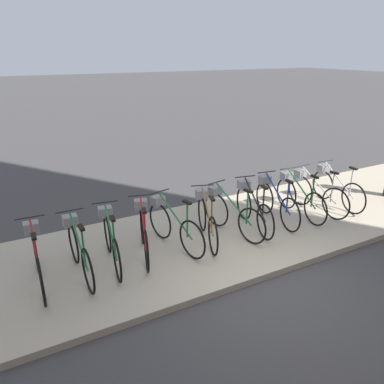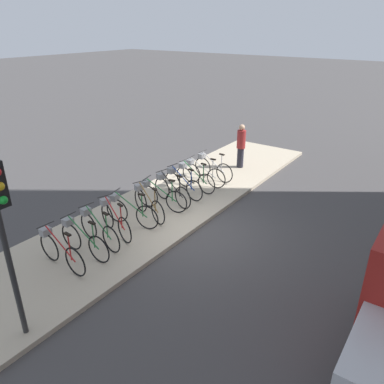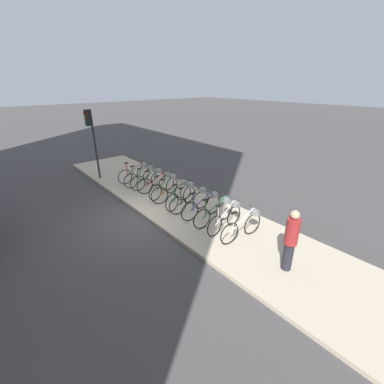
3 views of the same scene
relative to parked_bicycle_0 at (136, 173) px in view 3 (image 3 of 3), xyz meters
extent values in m
plane|color=#423F3F|center=(3.35, -1.55, -0.58)|extent=(120.00, 120.00, 0.00)
cube|color=#B7A88E|center=(3.35, 0.10, -0.52)|extent=(16.88, 3.31, 0.12)
torus|color=black|center=(-0.02, -0.59, -0.09)|extent=(0.06, 0.73, 0.73)
torus|color=black|center=(0.01, 0.41, -0.09)|extent=(0.06, 0.73, 0.73)
cylinder|color=red|center=(0.00, -0.09, 0.20)|extent=(0.07, 1.02, 0.62)
cylinder|color=red|center=(-0.02, -0.45, 0.24)|extent=(0.03, 0.03, 0.66)
cube|color=black|center=(-0.02, -0.45, 0.59)|extent=(0.08, 0.20, 0.04)
cylinder|color=#262626|center=(0.01, 0.41, 0.53)|extent=(0.46, 0.04, 0.02)
cube|color=gray|center=(0.02, 0.46, 0.32)|extent=(0.25, 0.21, 0.18)
torus|color=black|center=(0.65, -0.63, -0.09)|extent=(0.04, 0.73, 0.73)
torus|color=black|center=(0.64, 0.38, -0.09)|extent=(0.04, 0.73, 0.73)
cylinder|color=#267238|center=(0.64, -0.12, 0.20)|extent=(0.04, 1.02, 0.62)
cylinder|color=#267238|center=(0.65, -0.49, 0.24)|extent=(0.03, 0.03, 0.66)
cube|color=black|center=(0.65, -0.49, 0.59)|extent=(0.07, 0.20, 0.04)
cylinder|color=#262626|center=(0.64, 0.38, 0.53)|extent=(0.46, 0.03, 0.02)
cube|color=gray|center=(0.64, 0.43, 0.32)|extent=(0.24, 0.20, 0.18)
torus|color=black|center=(1.13, -0.53, -0.09)|extent=(0.13, 0.73, 0.73)
torus|color=black|center=(1.27, 0.47, -0.09)|extent=(0.13, 0.73, 0.73)
cylinder|color=#267238|center=(1.20, -0.03, 0.20)|extent=(0.17, 1.02, 0.62)
cylinder|color=#267238|center=(1.15, -0.40, 0.24)|extent=(0.04, 0.04, 0.66)
cube|color=black|center=(1.15, -0.40, 0.59)|extent=(0.10, 0.21, 0.04)
cylinder|color=#262626|center=(1.27, 0.47, 0.53)|extent=(0.46, 0.09, 0.02)
cube|color=gray|center=(1.28, 0.51, 0.32)|extent=(0.26, 0.23, 0.18)
torus|color=black|center=(1.66, -0.48, -0.09)|extent=(0.25, 0.71, 0.73)
torus|color=black|center=(1.96, 0.49, -0.09)|extent=(0.25, 0.71, 0.73)
cylinder|color=red|center=(1.81, 0.00, 0.20)|extent=(0.33, 0.99, 0.62)
cylinder|color=red|center=(1.70, -0.35, 0.24)|extent=(0.04, 0.04, 0.66)
cube|color=black|center=(1.70, -0.35, 0.59)|extent=(0.13, 0.21, 0.04)
cylinder|color=#262626|center=(1.96, 0.49, 0.53)|extent=(0.45, 0.16, 0.02)
cube|color=gray|center=(1.97, 0.53, 0.32)|extent=(0.29, 0.26, 0.18)
torus|color=black|center=(2.53, -0.49, -0.09)|extent=(0.17, 0.73, 0.73)
torus|color=black|center=(2.34, 0.50, -0.09)|extent=(0.17, 0.73, 0.73)
cylinder|color=#267238|center=(2.44, 0.00, 0.20)|extent=(0.22, 1.01, 0.62)
cylinder|color=#267238|center=(2.50, -0.35, 0.24)|extent=(0.04, 0.04, 0.66)
cube|color=black|center=(2.50, -0.35, 0.59)|extent=(0.11, 0.21, 0.04)
cylinder|color=#262626|center=(2.34, 0.50, 0.53)|extent=(0.46, 0.11, 0.02)
cube|color=gray|center=(2.33, 0.55, 0.32)|extent=(0.27, 0.24, 0.18)
torus|color=black|center=(2.93, -0.55, -0.09)|extent=(0.26, 0.71, 0.73)
torus|color=black|center=(3.25, 0.41, -0.09)|extent=(0.26, 0.71, 0.73)
cylinder|color=olive|center=(3.09, -0.07, 0.20)|extent=(0.35, 0.98, 0.62)
cylinder|color=olive|center=(2.97, -0.41, 0.24)|extent=(0.04, 0.04, 0.66)
cube|color=black|center=(2.97, -0.41, 0.59)|extent=(0.13, 0.21, 0.04)
cylinder|color=#262626|center=(3.25, 0.41, 0.53)|extent=(0.44, 0.17, 0.02)
cube|color=gray|center=(3.26, 0.46, 0.32)|extent=(0.29, 0.27, 0.18)
torus|color=black|center=(3.80, -0.55, -0.09)|extent=(0.17, 0.73, 0.73)
torus|color=black|center=(3.61, 0.44, -0.09)|extent=(0.17, 0.73, 0.73)
cylinder|color=#267238|center=(3.70, -0.05, 0.20)|extent=(0.22, 1.01, 0.62)
cylinder|color=#267238|center=(3.77, -0.41, 0.24)|extent=(0.04, 0.04, 0.66)
cube|color=black|center=(3.77, -0.41, 0.59)|extent=(0.11, 0.21, 0.04)
cylinder|color=#262626|center=(3.61, 0.44, 0.53)|extent=(0.46, 0.11, 0.02)
cube|color=gray|center=(3.60, 0.49, 0.32)|extent=(0.27, 0.24, 0.18)
torus|color=black|center=(4.14, -0.53, -0.09)|extent=(0.18, 0.72, 0.73)
torus|color=black|center=(4.34, 0.46, -0.09)|extent=(0.18, 0.72, 0.73)
cylinder|color=black|center=(4.24, -0.04, 0.20)|extent=(0.23, 1.01, 0.62)
cylinder|color=black|center=(4.17, -0.40, 0.24)|extent=(0.04, 0.04, 0.66)
cube|color=black|center=(4.17, -0.40, 0.59)|extent=(0.11, 0.21, 0.04)
cylinder|color=#262626|center=(4.34, 0.46, 0.53)|extent=(0.46, 0.11, 0.02)
cube|color=gray|center=(4.35, 0.51, 0.32)|extent=(0.27, 0.24, 0.18)
torus|color=black|center=(4.80, -0.50, -0.09)|extent=(0.14, 0.73, 0.73)
torus|color=black|center=(4.95, 0.50, -0.09)|extent=(0.14, 0.73, 0.73)
cylinder|color=navy|center=(4.87, 0.00, 0.20)|extent=(0.18, 1.02, 0.62)
cylinder|color=navy|center=(4.82, -0.36, 0.24)|extent=(0.04, 0.04, 0.66)
cube|color=black|center=(4.82, -0.36, 0.59)|extent=(0.10, 0.21, 0.04)
cylinder|color=#262626|center=(4.95, 0.50, 0.53)|extent=(0.46, 0.09, 0.02)
cube|color=gray|center=(4.95, 0.55, 0.32)|extent=(0.27, 0.23, 0.18)
torus|color=black|center=(5.49, -0.53, -0.09)|extent=(0.10, 0.73, 0.73)
torus|color=black|center=(5.57, 0.48, -0.09)|extent=(0.10, 0.73, 0.73)
cylinder|color=#267238|center=(5.53, -0.03, 0.20)|extent=(0.12, 1.02, 0.62)
cylinder|color=#267238|center=(5.50, -0.39, 0.24)|extent=(0.03, 0.03, 0.66)
cube|color=black|center=(5.50, -0.39, 0.59)|extent=(0.09, 0.21, 0.04)
cylinder|color=#262626|center=(5.57, 0.48, 0.53)|extent=(0.46, 0.06, 0.02)
cube|color=gray|center=(5.58, 0.53, 0.32)|extent=(0.26, 0.22, 0.18)
torus|color=black|center=(6.10, -0.53, -0.09)|extent=(0.10, 0.73, 0.73)
torus|color=black|center=(6.01, 0.48, -0.09)|extent=(0.10, 0.73, 0.73)
cylinder|color=beige|center=(6.05, -0.02, 0.20)|extent=(0.12, 1.02, 0.62)
cylinder|color=beige|center=(6.08, -0.39, 0.24)|extent=(0.03, 0.03, 0.66)
cube|color=black|center=(6.08, -0.39, 0.59)|extent=(0.09, 0.21, 0.04)
cylinder|color=#262626|center=(6.01, 0.48, 0.53)|extent=(0.46, 0.06, 0.02)
cube|color=gray|center=(6.01, 0.53, 0.32)|extent=(0.26, 0.22, 0.18)
torus|color=black|center=(6.70, -0.50, -0.09)|extent=(0.10, 0.73, 0.73)
torus|color=black|center=(6.79, 0.50, -0.09)|extent=(0.10, 0.73, 0.73)
cylinder|color=silver|center=(6.74, 0.00, 0.20)|extent=(0.12, 1.02, 0.62)
cylinder|color=silver|center=(6.71, -0.36, 0.24)|extent=(0.03, 0.03, 0.66)
cube|color=black|center=(6.71, -0.36, 0.59)|extent=(0.09, 0.21, 0.04)
cylinder|color=#262626|center=(6.79, 0.50, 0.53)|extent=(0.46, 0.06, 0.02)
cube|color=gray|center=(6.79, 0.55, 0.32)|extent=(0.26, 0.22, 0.18)
cylinder|color=#23232D|center=(8.46, -0.18, -0.06)|extent=(0.26, 0.26, 0.80)
cylinder|color=maroon|center=(8.46, -0.18, 0.70)|extent=(0.34, 0.34, 0.71)
sphere|color=tan|center=(8.46, -0.18, 1.17)|extent=(0.23, 0.23, 0.23)
cylinder|color=#2D2D2D|center=(-1.71, -1.20, 1.26)|extent=(0.10, 0.10, 3.44)
cube|color=black|center=(-1.71, -1.38, 2.60)|extent=(0.24, 0.20, 0.75)
sphere|color=red|center=(-1.71, -1.48, 2.83)|extent=(0.14, 0.14, 0.14)
sphere|color=gold|center=(-1.71, -1.48, 2.60)|extent=(0.14, 0.14, 0.14)
sphere|color=green|center=(-1.71, -1.48, 2.37)|extent=(0.14, 0.14, 0.14)
camera|label=1|loc=(-0.29, -5.70, 3.07)|focal=35.00mm
camera|label=2|loc=(-4.25, -6.86, 4.85)|focal=35.00mm
camera|label=3|loc=(11.07, -5.68, 4.16)|focal=24.00mm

